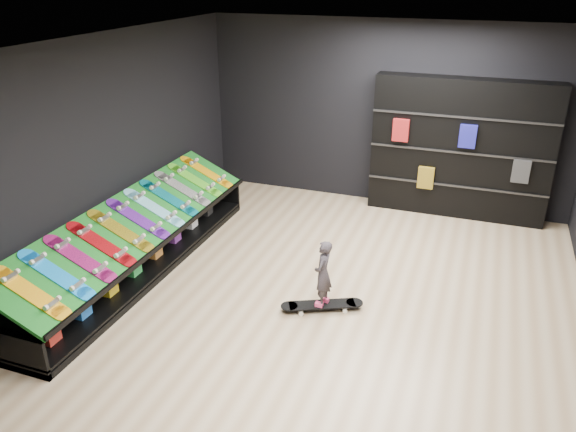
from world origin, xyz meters
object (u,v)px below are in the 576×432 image
(back_shelving, at_px, (460,149))
(child, at_px, (323,286))
(display_rack, at_px, (138,252))
(floor_skateboard, at_px, (322,307))

(back_shelving, bearing_deg, child, -109.09)
(display_rack, bearing_deg, child, -2.90)
(display_rack, relative_size, back_shelving, 1.64)
(display_rack, distance_m, floor_skateboard, 2.61)
(back_shelving, relative_size, floor_skateboard, 2.81)
(display_rack, bearing_deg, floor_skateboard, -2.90)
(child, bearing_deg, display_rack, -92.02)
(back_shelving, relative_size, child, 5.59)
(display_rack, distance_m, back_shelving, 5.11)
(display_rack, height_order, floor_skateboard, display_rack)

